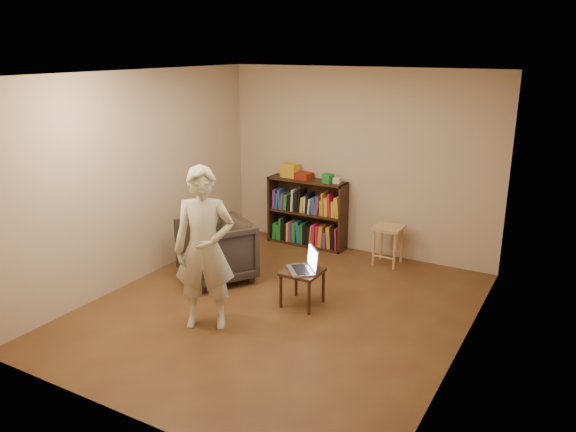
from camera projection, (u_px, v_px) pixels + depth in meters
The scene contains 15 objects.
floor at pixel (278, 309), 6.37m from camera, with size 4.50×4.50×0.00m, color #4D2818.
ceiling at pixel (277, 74), 5.61m from camera, with size 4.50×4.50×0.00m, color white.
wall_back at pixel (359, 162), 7.86m from camera, with size 4.00×4.00×0.00m, color tan.
wall_left at pixel (138, 178), 6.93m from camera, with size 4.50×4.50×0.00m, color tan.
wall_right at pixel (468, 228), 5.05m from camera, with size 4.50×4.50×0.00m, color tan.
bookshelf at pixel (307, 216), 8.33m from camera, with size 1.20×0.30×1.00m.
box_yellow at pixel (290, 170), 8.29m from camera, with size 0.24×0.18×0.20m, color gold.
red_cloth at pixel (303, 175), 8.21m from camera, with size 0.27×0.20×0.09m, color maroon.
box_green at pixel (328, 178), 7.95m from camera, with size 0.13×0.13×0.13m, color #1F7432.
box_white at pixel (337, 180), 7.93m from camera, with size 0.10×0.10×0.08m, color beige.
stool at pixel (388, 234), 7.57m from camera, with size 0.37×0.37×0.54m.
armchair at pixel (216, 251), 7.08m from camera, with size 0.83×0.85×0.78m, color #302820.
side_table at pixel (302, 276), 6.38m from camera, with size 0.42×0.42×0.42m.
laptop at pixel (305, 266), 6.34m from camera, with size 0.47×0.47×0.28m.
person at pixel (204, 249), 5.77m from camera, with size 0.63×0.41×1.73m, color beige.
Camera 1 is at (2.95, -4.98, 2.87)m, focal length 35.00 mm.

